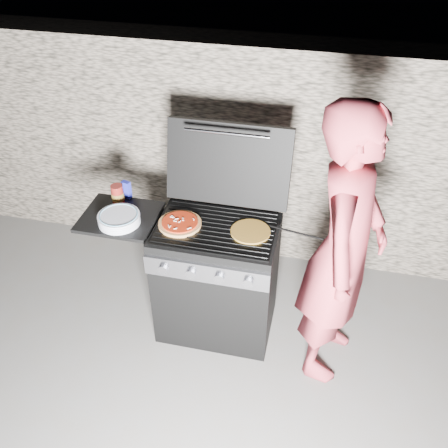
% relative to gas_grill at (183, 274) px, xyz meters
% --- Properties ---
extents(ground, '(50.00, 50.00, 0.00)m').
position_rel_gas_grill_xyz_m(ground, '(0.25, 0.00, -0.46)').
color(ground, '#5F5F5F').
extents(stone_wall, '(8.00, 0.35, 1.80)m').
position_rel_gas_grill_xyz_m(stone_wall, '(0.25, 1.05, 0.44)').
color(stone_wall, '#A08F7C').
rests_on(stone_wall, ground).
extents(gas_grill, '(1.34, 0.79, 0.91)m').
position_rel_gas_grill_xyz_m(gas_grill, '(0.00, 0.00, 0.00)').
color(gas_grill, black).
rests_on(gas_grill, ground).
extents(pizza_topped, '(0.31, 0.31, 0.03)m').
position_rel_gas_grill_xyz_m(pizza_topped, '(0.01, -0.02, 0.47)').
color(pizza_topped, '#D8954F').
rests_on(pizza_topped, gas_grill).
extents(pizza_plain, '(0.33, 0.33, 0.01)m').
position_rel_gas_grill_xyz_m(pizza_plain, '(0.47, 0.00, 0.46)').
color(pizza_plain, gold).
rests_on(pizza_plain, gas_grill).
extents(sauce_jar, '(0.10, 0.10, 0.13)m').
position_rel_gas_grill_xyz_m(sauce_jar, '(-0.49, 0.15, 0.51)').
color(sauce_jar, maroon).
rests_on(sauce_jar, gas_grill).
extents(blue_carton, '(0.07, 0.05, 0.13)m').
position_rel_gas_grill_xyz_m(blue_carton, '(-0.45, 0.22, 0.51)').
color(blue_carton, '#2027B0').
rests_on(blue_carton, gas_grill).
extents(plate_stack, '(0.29, 0.29, 0.06)m').
position_rel_gas_grill_xyz_m(plate_stack, '(-0.39, -0.08, 0.48)').
color(plate_stack, white).
rests_on(plate_stack, gas_grill).
extents(person, '(0.58, 0.77, 1.91)m').
position_rel_gas_grill_xyz_m(person, '(1.06, -0.11, 0.50)').
color(person, '#B03844').
rests_on(person, ground).
extents(tongs, '(0.45, 0.20, 0.10)m').
position_rel_gas_grill_xyz_m(tongs, '(0.80, 0.00, 0.50)').
color(tongs, black).
rests_on(tongs, gas_grill).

